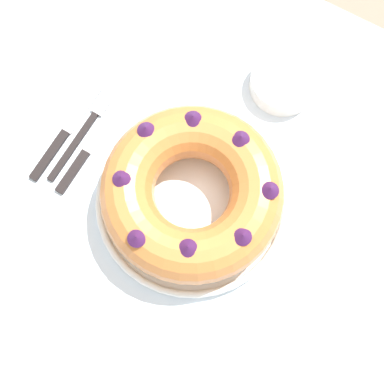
# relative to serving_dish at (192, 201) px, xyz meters

# --- Properties ---
(ground_plane) EXTENTS (8.00, 8.00, 0.00)m
(ground_plane) POSITION_rel_serving_dish_xyz_m (-0.01, -0.03, -0.76)
(ground_plane) COLOR gray
(dining_table) EXTENTS (1.16, 1.05, 0.75)m
(dining_table) POSITION_rel_serving_dish_xyz_m (-0.01, -0.03, -0.11)
(dining_table) COLOR silver
(dining_table) RESTS_ON ground_plane
(serving_dish) EXTENTS (0.33, 0.33, 0.02)m
(serving_dish) POSITION_rel_serving_dish_xyz_m (0.00, 0.00, 0.00)
(serving_dish) COLOR white
(serving_dish) RESTS_ON dining_table
(bundt_cake) EXTENTS (0.30, 0.30, 0.10)m
(bundt_cake) POSITION_rel_serving_dish_xyz_m (-0.00, 0.00, 0.06)
(bundt_cake) COLOR #C67538
(bundt_cake) RESTS_ON serving_dish
(fork) EXTENTS (0.02, 0.21, 0.01)m
(fork) POSITION_rel_serving_dish_xyz_m (-0.24, 0.03, -0.01)
(fork) COLOR black
(fork) RESTS_ON dining_table
(serving_knife) EXTENTS (0.02, 0.24, 0.01)m
(serving_knife) POSITION_rel_serving_dish_xyz_m (-0.27, -0.00, -0.01)
(serving_knife) COLOR black
(serving_knife) RESTS_ON dining_table
(cake_knife) EXTENTS (0.02, 0.20, 0.01)m
(cake_knife) POSITION_rel_serving_dish_xyz_m (-0.21, -0.02, -0.01)
(cake_knife) COLOR black
(cake_knife) RESTS_ON dining_table
(side_bowl) EXTENTS (0.12, 0.12, 0.03)m
(side_bowl) POSITION_rel_serving_dish_xyz_m (0.03, 0.28, 0.01)
(side_bowl) COLOR white
(side_bowl) RESTS_ON dining_table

